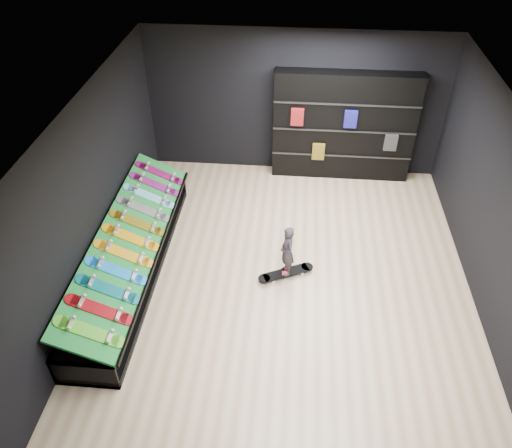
# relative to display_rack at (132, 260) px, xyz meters

# --- Properties ---
(floor) EXTENTS (6.00, 7.00, 0.01)m
(floor) POSITION_rel_display_rack_xyz_m (2.55, 0.00, -0.25)
(floor) COLOR beige
(floor) RESTS_ON ground
(ceiling) EXTENTS (6.00, 7.00, 0.01)m
(ceiling) POSITION_rel_display_rack_xyz_m (2.55, 0.00, 2.75)
(ceiling) COLOR white
(ceiling) RESTS_ON ground
(wall_back) EXTENTS (6.00, 0.02, 3.00)m
(wall_back) POSITION_rel_display_rack_xyz_m (2.55, 3.50, 1.25)
(wall_back) COLOR black
(wall_back) RESTS_ON ground
(wall_front) EXTENTS (6.00, 0.02, 3.00)m
(wall_front) POSITION_rel_display_rack_xyz_m (2.55, -3.50, 1.25)
(wall_front) COLOR black
(wall_front) RESTS_ON ground
(wall_left) EXTENTS (0.02, 7.00, 3.00)m
(wall_left) POSITION_rel_display_rack_xyz_m (-0.45, 0.00, 1.25)
(wall_left) COLOR black
(wall_left) RESTS_ON ground
(wall_right) EXTENTS (0.02, 7.00, 3.00)m
(wall_right) POSITION_rel_display_rack_xyz_m (5.55, 0.00, 1.25)
(wall_right) COLOR black
(wall_right) RESTS_ON ground
(display_rack) EXTENTS (0.90, 4.50, 0.50)m
(display_rack) POSITION_rel_display_rack_xyz_m (0.00, 0.00, 0.00)
(display_rack) COLOR black
(display_rack) RESTS_ON ground
(turf_ramp) EXTENTS (0.92, 4.50, 0.46)m
(turf_ramp) POSITION_rel_display_rack_xyz_m (0.05, 0.00, 0.46)
(turf_ramp) COLOR #116D25
(turf_ramp) RESTS_ON display_rack
(back_shelving) EXTENTS (2.83, 0.33, 2.26)m
(back_shelving) POSITION_rel_display_rack_xyz_m (3.55, 3.32, 0.88)
(back_shelving) COLOR black
(back_shelving) RESTS_ON ground
(floor_skateboard) EXTENTS (0.98, 0.63, 0.09)m
(floor_skateboard) POSITION_rel_display_rack_xyz_m (2.56, 0.11, -0.21)
(floor_skateboard) COLOR black
(floor_skateboard) RESTS_ON ground
(child) EXTENTS (0.21, 0.24, 0.55)m
(child) POSITION_rel_display_rack_xyz_m (2.56, 0.11, 0.12)
(child) COLOR black
(child) RESTS_ON floor_skateboard
(display_board_0) EXTENTS (0.93, 0.22, 0.50)m
(display_board_0) POSITION_rel_display_rack_xyz_m (0.06, -1.90, 0.49)
(display_board_0) COLOR green
(display_board_0) RESTS_ON turf_ramp
(display_board_1) EXTENTS (0.93, 0.22, 0.50)m
(display_board_1) POSITION_rel_display_rack_xyz_m (0.06, -1.52, 0.49)
(display_board_1) COLOR red
(display_board_1) RESTS_ON turf_ramp
(display_board_2) EXTENTS (0.93, 0.22, 0.50)m
(display_board_2) POSITION_rel_display_rack_xyz_m (0.06, -1.14, 0.49)
(display_board_2) COLOR #0C8C99
(display_board_2) RESTS_ON turf_ramp
(display_board_3) EXTENTS (0.93, 0.22, 0.50)m
(display_board_3) POSITION_rel_display_rack_xyz_m (0.06, -0.76, 0.49)
(display_board_3) COLOR blue
(display_board_3) RESTS_ON turf_ramp
(display_board_4) EXTENTS (0.93, 0.22, 0.50)m
(display_board_4) POSITION_rel_display_rack_xyz_m (0.06, -0.38, 0.49)
(display_board_4) COLOR orange
(display_board_4) RESTS_ON turf_ramp
(display_board_5) EXTENTS (0.93, 0.22, 0.50)m
(display_board_5) POSITION_rel_display_rack_xyz_m (0.06, 0.00, 0.49)
(display_board_5) COLOR yellow
(display_board_5) RESTS_ON turf_ramp
(display_board_6) EXTENTS (0.93, 0.22, 0.50)m
(display_board_6) POSITION_rel_display_rack_xyz_m (0.06, 0.38, 0.49)
(display_board_6) COLOR yellow
(display_board_6) RESTS_ON turf_ramp
(display_board_7) EXTENTS (0.93, 0.22, 0.50)m
(display_board_7) POSITION_rel_display_rack_xyz_m (0.06, 0.76, 0.49)
(display_board_7) COLOR black
(display_board_7) RESTS_ON turf_ramp
(display_board_8) EXTENTS (0.93, 0.22, 0.50)m
(display_board_8) POSITION_rel_display_rack_xyz_m (0.06, 1.14, 0.49)
(display_board_8) COLOR #0CB2E5
(display_board_8) RESTS_ON turf_ramp
(display_board_9) EXTENTS (0.93, 0.22, 0.50)m
(display_board_9) POSITION_rel_display_rack_xyz_m (0.06, 1.52, 0.49)
(display_board_9) COLOR #2626BF
(display_board_9) RESTS_ON turf_ramp
(display_board_10) EXTENTS (0.93, 0.22, 0.50)m
(display_board_10) POSITION_rel_display_rack_xyz_m (0.06, 1.90, 0.49)
(display_board_10) COLOR #E5198C
(display_board_10) RESTS_ON turf_ramp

